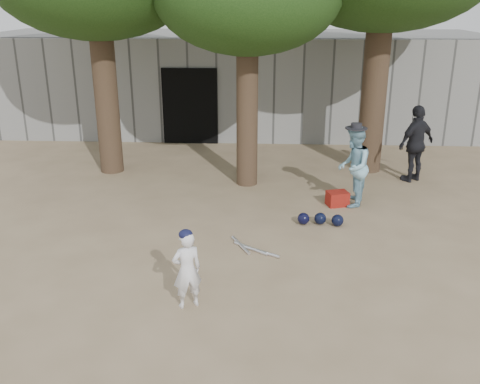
# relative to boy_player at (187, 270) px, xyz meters

# --- Properties ---
(ground) EXTENTS (70.00, 70.00, 0.00)m
(ground) POSITION_rel_boy_player_xyz_m (0.02, 1.11, -0.57)
(ground) COLOR #937C5E
(ground) RESTS_ON ground
(boy_player) EXTENTS (0.49, 0.42, 1.13)m
(boy_player) POSITION_rel_boy_player_xyz_m (0.00, 0.00, 0.00)
(boy_player) COLOR white
(boy_player) RESTS_ON ground
(spectator_blue) EXTENTS (0.80, 0.93, 1.67)m
(spectator_blue) POSITION_rel_boy_player_xyz_m (2.85, 4.05, 0.27)
(spectator_blue) COLOR #85B9CE
(spectator_blue) RESTS_ON ground
(spectator_dark) EXTENTS (1.12, 0.96, 1.80)m
(spectator_dark) POSITION_rel_boy_player_xyz_m (4.53, 5.72, 0.33)
(spectator_dark) COLOR black
(spectator_dark) RESTS_ON ground
(red_bag) EXTENTS (0.49, 0.42, 0.30)m
(red_bag) POSITION_rel_boy_player_xyz_m (2.56, 4.01, -0.42)
(red_bag) COLOR maroon
(red_bag) RESTS_ON ground
(back_building) EXTENTS (16.00, 5.24, 3.00)m
(back_building) POSITION_rel_boy_player_xyz_m (0.02, 11.45, 0.93)
(back_building) COLOR gray
(back_building) RESTS_ON ground
(helmet_row) EXTENTS (0.87, 0.30, 0.23)m
(helmet_row) POSITION_rel_boy_player_xyz_m (2.12, 2.96, -0.45)
(helmet_row) COLOR black
(helmet_row) RESTS_ON ground
(bat_pile) EXTENTS (0.87, 0.79, 0.06)m
(bat_pile) POSITION_rel_boy_player_xyz_m (0.82, 1.82, -0.54)
(bat_pile) COLOR silver
(bat_pile) RESTS_ON ground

